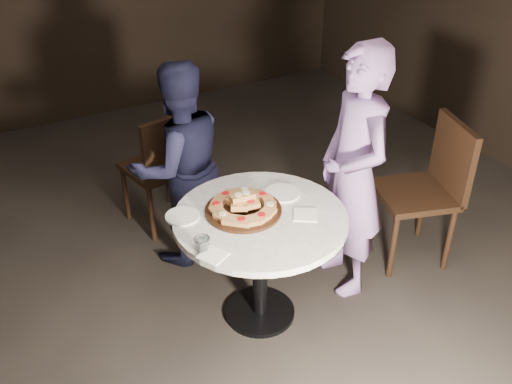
% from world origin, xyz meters
% --- Properties ---
extents(floor, '(7.00, 7.00, 0.00)m').
position_xyz_m(floor, '(0.00, 0.00, 0.00)').
color(floor, black).
rests_on(floor, ground).
extents(table, '(1.00, 1.00, 0.75)m').
position_xyz_m(table, '(0.09, -0.04, 0.61)').
color(table, black).
rests_on(table, ground).
extents(serving_board, '(0.49, 0.49, 0.02)m').
position_xyz_m(serving_board, '(0.03, 0.05, 0.76)').
color(serving_board, black).
rests_on(serving_board, table).
extents(focaccia_pile, '(0.39, 0.39, 0.10)m').
position_xyz_m(focaccia_pile, '(0.03, 0.05, 0.79)').
color(focaccia_pile, '#A3723F').
rests_on(focaccia_pile, serving_board).
extents(plate_left, '(0.21, 0.21, 0.01)m').
position_xyz_m(plate_left, '(-0.30, 0.16, 0.75)').
color(plate_left, white).
rests_on(plate_left, table).
extents(plate_right, '(0.26, 0.26, 0.01)m').
position_xyz_m(plate_right, '(0.32, 0.10, 0.75)').
color(plate_right, white).
rests_on(plate_right, table).
extents(water_glass, '(0.10, 0.10, 0.08)m').
position_xyz_m(water_glass, '(-0.32, -0.17, 0.79)').
color(water_glass, silver).
rests_on(water_glass, table).
extents(napkin_near, '(0.17, 0.17, 0.01)m').
position_xyz_m(napkin_near, '(-0.30, -0.24, 0.75)').
color(napkin_near, white).
rests_on(napkin_near, table).
extents(napkin_far, '(0.18, 0.18, 0.01)m').
position_xyz_m(napkin_far, '(0.32, -0.16, 0.75)').
color(napkin_far, white).
rests_on(napkin_far, table).
extents(chair_far, '(0.52, 0.54, 0.95)m').
position_xyz_m(chair_far, '(-0.04, 1.15, 0.55)').
color(chair_far, black).
rests_on(chair_far, ground).
extents(chair_right, '(0.62, 0.60, 1.02)m').
position_xyz_m(chair_right, '(1.40, -0.05, 0.59)').
color(chair_right, black).
rests_on(chair_right, ground).
extents(diner_navy, '(0.71, 0.57, 1.43)m').
position_xyz_m(diner_navy, '(-0.06, 0.77, 0.72)').
color(diner_navy, black).
rests_on(diner_navy, ground).
extents(diner_teal, '(0.49, 0.66, 1.64)m').
position_xyz_m(diner_teal, '(0.75, -0.02, 0.82)').
color(diner_teal, '#8167A7').
rests_on(diner_teal, ground).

